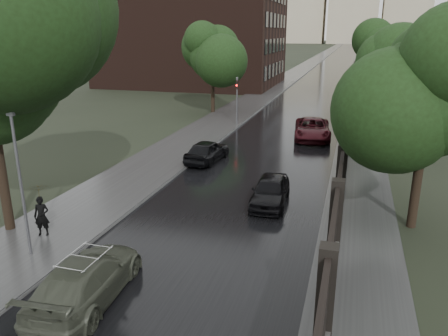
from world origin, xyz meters
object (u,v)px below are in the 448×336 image
tree_right_a (428,104)px  pedestrian_umbrella (39,195)px  tree_right_b (398,72)px  car_right_near (270,191)px  lamp_post (21,185)px  car_right_far (312,129)px  tree_right_c (384,57)px  tree_left_far (212,57)px  traffic_light (237,97)px  hatchback_left (207,151)px  volga_sedan (86,279)px

tree_right_a → pedestrian_umbrella: size_ratio=2.94×
tree_right_b → car_right_near: (-5.90, -13.26, -4.30)m
lamp_post → car_right_far: lamp_post is taller
tree_right_b → car_right_near: size_ratio=1.84×
tree_right_c → tree_right_b: bearing=-90.0°
tree_left_far → tree_right_a: (15.50, -22.00, -0.29)m
tree_right_b → traffic_light: tree_right_b is taller
tree_right_a → traffic_light: tree_right_a is taller
hatchback_left → pedestrian_umbrella: bearing=82.7°
tree_left_far → lamp_post: size_ratio=1.45×
tree_right_a → car_right_far: 15.65m
tree_left_far → car_right_far: size_ratio=1.37×
lamp_post → pedestrian_umbrella: lamp_post is taller
tree_left_far → car_right_far: 13.64m
volga_sedan → tree_right_c: bearing=-108.5°
volga_sedan → hatchback_left: (-1.19, 14.45, -0.01)m
car_right_far → traffic_light: bearing=149.3°
hatchback_left → tree_right_a: bearing=155.2°
tree_right_c → car_right_far: bearing=-106.6°
tree_right_a → tree_right_b: same height
volga_sedan → hatchback_left: volga_sedan is taller
pedestrian_umbrella → traffic_light: bearing=66.1°
tree_left_far → tree_right_c: 18.45m
volga_sedan → hatchback_left: size_ratio=1.19×
tree_right_c → hatchback_left: size_ratio=1.77×
tree_right_b → pedestrian_umbrella: size_ratio=2.94×
pedestrian_umbrella → tree_left_far: bearing=74.7°
tree_right_a → car_right_far: tree_right_a is taller
tree_right_a → hatchback_left: (-10.80, 6.36, -4.28)m
car_right_far → tree_right_a: bearing=-75.7°
hatchback_left → lamp_post: bearing=86.5°
car_right_near → traffic_light: bearing=107.4°
lamp_post → traffic_light: bearing=87.3°
car_right_near → pedestrian_umbrella: pedestrian_umbrella is taller
pedestrian_umbrella → tree_right_a: bearing=1.2°
tree_right_c → pedestrian_umbrella: tree_right_c is taller
tree_right_b → pedestrian_umbrella: bearing=-125.2°
lamp_post → car_right_near: bearing=46.0°
tree_right_a → volga_sedan: bearing=-139.9°
car_right_near → pedestrian_umbrella: 9.62m
tree_left_far → car_right_far: (10.16, -7.91, -4.49)m
tree_right_b → pedestrian_umbrella: (-13.46, -19.11, -3.20)m
hatchback_left → car_right_far: bearing=-119.5°
car_right_far → lamp_post: bearing=-116.6°
hatchback_left → pedestrian_umbrella: pedestrian_umbrella is taller
hatchback_left → car_right_near: hatchback_left is taller
tree_right_a → traffic_light: bearing=124.8°
lamp_post → traffic_light: (1.10, 23.49, -0.27)m
lamp_post → car_right_far: (7.56, 20.59, -1.92)m
lamp_post → pedestrian_umbrella: (-0.56, 1.39, -0.92)m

